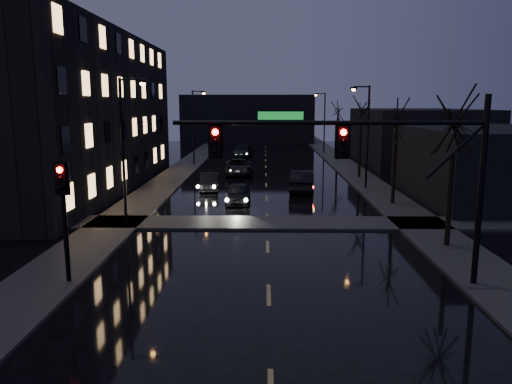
{
  "coord_description": "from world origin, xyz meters",
  "views": [
    {
      "loc": [
        -0.17,
        -8.72,
        6.69
      ],
      "look_at": [
        -0.5,
        10.78,
        3.2
      ],
      "focal_mm": 35.0,
      "sensor_mm": 36.0,
      "label": 1
    }
  ],
  "objects_px": {
    "oncoming_car_a": "(238,193)",
    "lead_car": "(302,181)",
    "oncoming_car_b": "(209,182)",
    "oncoming_car_c": "(239,167)",
    "oncoming_car_d": "(242,151)"
  },
  "relations": [
    {
      "from": "oncoming_car_a",
      "to": "lead_car",
      "type": "relative_size",
      "value": 0.81
    },
    {
      "from": "oncoming_car_b",
      "to": "oncoming_car_c",
      "type": "bearing_deg",
      "value": 71.76
    },
    {
      "from": "oncoming_car_b",
      "to": "lead_car",
      "type": "bearing_deg",
      "value": -9.51
    },
    {
      "from": "oncoming_car_c",
      "to": "oncoming_car_d",
      "type": "xyz_separation_m",
      "value": [
        -0.36,
        15.22,
        0.03
      ]
    },
    {
      "from": "oncoming_car_c",
      "to": "lead_car",
      "type": "relative_size",
      "value": 1.09
    },
    {
      "from": "oncoming_car_a",
      "to": "oncoming_car_b",
      "type": "relative_size",
      "value": 1.0
    },
    {
      "from": "oncoming_car_a",
      "to": "oncoming_car_d",
      "type": "xyz_separation_m",
      "value": [
        -1.01,
        28.8,
        0.1
      ]
    },
    {
      "from": "oncoming_car_a",
      "to": "oncoming_car_c",
      "type": "height_order",
      "value": "oncoming_car_c"
    },
    {
      "from": "oncoming_car_a",
      "to": "oncoming_car_d",
      "type": "relative_size",
      "value": 0.75
    },
    {
      "from": "lead_car",
      "to": "oncoming_car_d",
      "type": "bearing_deg",
      "value": -70.42
    },
    {
      "from": "oncoming_car_a",
      "to": "oncoming_car_c",
      "type": "xyz_separation_m",
      "value": [
        -0.65,
        13.58,
        0.07
      ]
    },
    {
      "from": "oncoming_car_c",
      "to": "oncoming_car_a",
      "type": "bearing_deg",
      "value": -90.68
    },
    {
      "from": "oncoming_car_b",
      "to": "oncoming_car_a",
      "type": "bearing_deg",
      "value": -69.42
    },
    {
      "from": "oncoming_car_b",
      "to": "oncoming_car_d",
      "type": "height_order",
      "value": "oncoming_car_d"
    },
    {
      "from": "oncoming_car_a",
      "to": "oncoming_car_c",
      "type": "distance_m",
      "value": 13.59
    }
  ]
}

